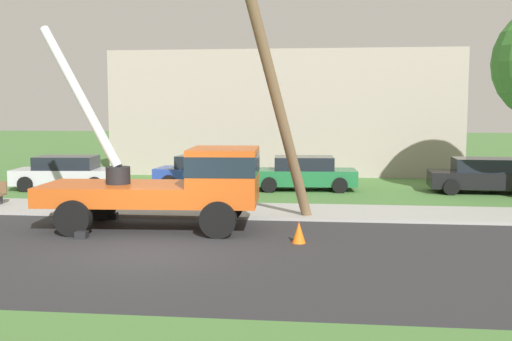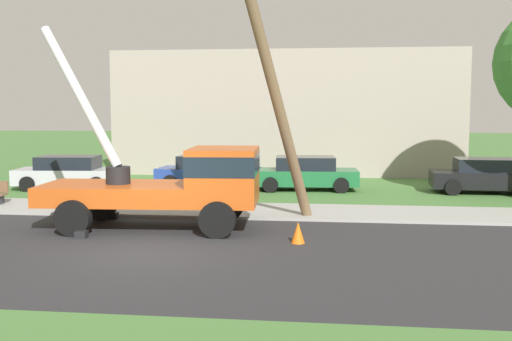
{
  "view_description": "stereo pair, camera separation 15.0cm",
  "coord_description": "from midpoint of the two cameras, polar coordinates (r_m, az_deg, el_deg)",
  "views": [
    {
      "loc": [
        4.31,
        -14.24,
        3.52
      ],
      "look_at": [
        2.21,
        4.01,
        1.61
      ],
      "focal_mm": 43.06,
      "sensor_mm": 36.0,
      "label": 1
    },
    {
      "loc": [
        4.46,
        -14.22,
        3.52
      ],
      "look_at": [
        2.21,
        4.01,
        1.61
      ],
      "focal_mm": 43.06,
      "sensor_mm": 36.0,
      "label": 2
    }
  ],
  "objects": [
    {
      "name": "sidewalk_strip",
      "position": [
        20.89,
        -5.66,
        -3.65
      ],
      "size": [
        80.0,
        2.9,
        0.1
      ],
      "primitive_type": "cube",
      "color": "#9E9E99",
      "rests_on": "ground"
    },
    {
      "name": "parked_sedan_silver",
      "position": [
        27.51,
        -17.32,
        -0.19
      ],
      "size": [
        4.55,
        2.28,
        1.42
      ],
      "color": "#B7B7BF",
      "rests_on": "ground"
    },
    {
      "name": "ground_plane",
      "position": [
        26.82,
        -2.9,
        -1.61
      ],
      "size": [
        120.0,
        120.0,
        0.0
      ],
      "primitive_type": "plane",
      "color": "#477538"
    },
    {
      "name": "leaning_utility_pole",
      "position": [
        17.85,
        1.24,
        8.35
      ],
      "size": [
        2.45,
        3.65,
        8.37
      ],
      "color": "brown",
      "rests_on": "ground"
    },
    {
      "name": "lowrise_building_backdrop",
      "position": [
        33.83,
        2.67,
        5.39
      ],
      "size": [
        18.0,
        6.0,
        6.4
      ],
      "primitive_type": "cube",
      "color": "#A5998C",
      "rests_on": "ground"
    },
    {
      "name": "parked_sedan_black",
      "position": [
        26.81,
        20.32,
        -0.45
      ],
      "size": [
        4.46,
        2.12,
        1.42
      ],
      "color": "black",
      "rests_on": "ground"
    },
    {
      "name": "parked_sedan_green",
      "position": [
        26.12,
        4.3,
        -0.25
      ],
      "size": [
        4.52,
        2.22,
        1.42
      ],
      "color": "#1E6638",
      "rests_on": "ground"
    },
    {
      "name": "road_asphalt",
      "position": [
        15.3,
        -10.37,
        -7.45
      ],
      "size": [
        80.0,
        8.9,
        0.01
      ],
      "primitive_type": "cube",
      "color": "#2B2B2D",
      "rests_on": "ground"
    },
    {
      "name": "parked_sedan_blue",
      "position": [
        26.75,
        -4.72,
        -0.11
      ],
      "size": [
        4.5,
        2.2,
        1.42
      ],
      "color": "#263F99",
      "rests_on": "ground"
    },
    {
      "name": "utility_truck",
      "position": [
        17.79,
        -7.37,
        -0.93
      ],
      "size": [
        6.9,
        3.21,
        5.98
      ],
      "color": "#C65119",
      "rests_on": "ground"
    },
    {
      "name": "traffic_cone_ahead",
      "position": [
        15.99,
        3.73,
        -5.77
      ],
      "size": [
        0.36,
        0.36,
        0.56
      ],
      "primitive_type": "cone",
      "color": "orange",
      "rests_on": "ground"
    }
  ]
}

